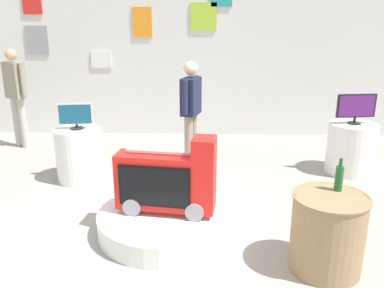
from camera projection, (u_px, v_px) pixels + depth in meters
ground_plane at (143, 245)px, 4.04m from camera, size 30.00×30.00×0.00m
back_wall_display at (172, 52)px, 7.63m from camera, size 10.01×0.13×3.24m
main_display_pedestal at (166, 221)px, 4.29m from camera, size 1.48×1.48×0.23m
novelty_firetruck_tv at (167, 182)px, 4.15m from camera, size 1.08×0.46×0.85m
display_pedestal_left_rear at (351, 148)px, 5.91m from camera, size 0.70×0.70×0.76m
tv_on_left_rear at (356, 107)px, 5.72m from camera, size 0.58×0.19×0.44m
display_pedestal_center_rear at (79, 154)px, 5.64m from camera, size 0.65×0.65×0.76m
tv_on_center_rear at (76, 115)px, 5.46m from camera, size 0.47×0.18×0.36m
side_table_round at (327, 232)px, 3.56m from camera, size 0.68×0.68×0.73m
bottle_on_side_table at (339, 178)px, 3.54m from camera, size 0.07×0.07×0.31m
shopper_browsing_near_truck at (16, 91)px, 6.95m from camera, size 0.49×0.37×1.76m
shopper_browsing_rear at (191, 110)px, 5.63m from camera, size 0.30×0.54×1.68m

